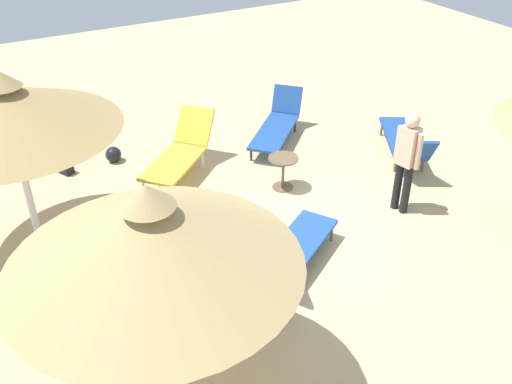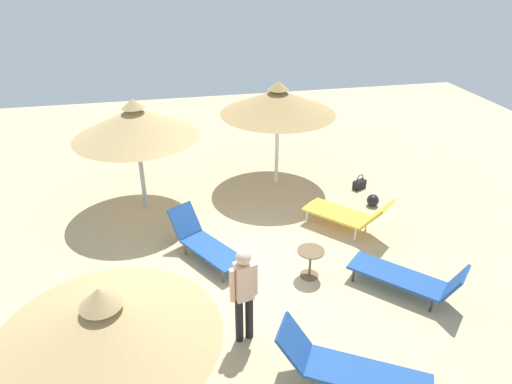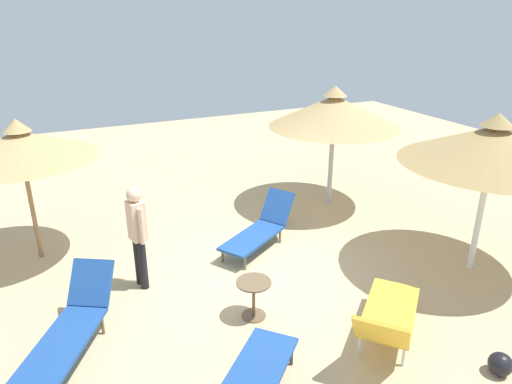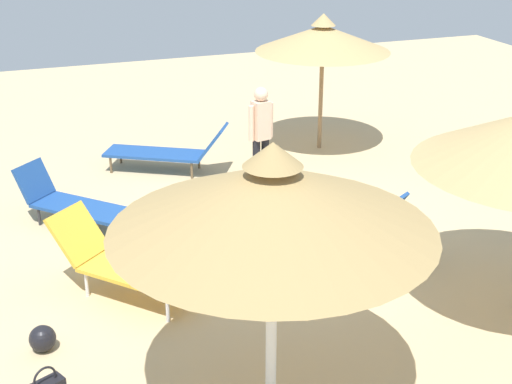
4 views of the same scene
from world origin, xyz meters
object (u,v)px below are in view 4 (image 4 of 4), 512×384
lounge_chair_near_right (75,203)px  side_table_round (194,207)px  parasol_umbrella_edge (272,198)px  person_standing_far_right (261,131)px  parasol_umbrella_front (323,38)px  lounge_chair_back (119,260)px  lounge_chair_near_left (345,217)px  beach_ball (43,338)px  lounge_chair_far_left (170,151)px

lounge_chair_near_right → side_table_round: (1.61, -0.86, 0.04)m
parasol_umbrella_edge → person_standing_far_right: size_ratio=1.69×
parasol_umbrella_front → lounge_chair_near_right: parasol_umbrella_front is taller
lounge_chair_back → person_standing_far_right: 3.95m
lounge_chair_near_left → beach_ball: (-4.30, -1.26, -0.24)m
lounge_chair_far_left → lounge_chair_near_left: bearing=-65.0°
lounge_chair_near_left → person_standing_far_right: (-0.40, 2.35, 0.61)m
lounge_chair_near_right → side_table_round: size_ratio=3.12×
parasol_umbrella_edge → beach_ball: 3.41m
lounge_chair_near_right → lounge_chair_back: size_ratio=1.00×
lounge_chair_far_left → lounge_chair_back: size_ratio=1.18×
lounge_chair_near_right → beach_ball: 3.26m
parasol_umbrella_front → side_table_round: parasol_umbrella_front is taller
lounge_chair_near_right → beach_ball: bearing=-103.5°
parasol_umbrella_edge → side_table_round: (0.35, 4.06, -1.85)m
person_standing_far_right → lounge_chair_back: bearing=-137.0°
lounge_chair_back → lounge_chair_near_left: bearing=5.5°
lounge_chair_near_left → person_standing_far_right: size_ratio=1.07×
parasol_umbrella_edge → lounge_chair_near_right: bearing=104.3°
parasol_umbrella_edge → lounge_chair_back: bearing=109.8°
beach_ball → parasol_umbrella_edge: bearing=-41.2°
person_standing_far_right → side_table_round: size_ratio=2.91×
parasol_umbrella_edge → parasol_umbrella_front: bearing=62.0°
lounge_chair_back → parasol_umbrella_front: bearing=41.9°
lounge_chair_far_left → person_standing_far_right: size_ratio=1.26×
lounge_chair_near_right → lounge_chair_back: 2.23m
lounge_chair_near_right → beach_ball: lounge_chair_near_right is taller
lounge_chair_back → beach_ball: (-1.04, -0.95, -0.30)m
lounge_chair_back → parasol_umbrella_edge: bearing=-70.2°
parasol_umbrella_front → lounge_chair_near_right: (-4.91, -1.96, -1.77)m
lounge_chair_far_left → person_standing_far_right: (1.27, -1.22, 0.60)m
lounge_chair_far_left → lounge_chair_back: lounge_chair_back is taller
lounge_chair_back → side_table_round: bearing=45.3°
side_table_round → beach_ball: (-2.37, -2.30, -0.26)m
side_table_round → lounge_chair_far_left: bearing=84.0°
parasol_umbrella_front → lounge_chair_back: bearing=-138.1°
parasol_umbrella_front → side_table_round: 4.67m
lounge_chair_near_right → lounge_chair_near_left: lounge_chair_near_left is taller
parasol_umbrella_edge → lounge_chair_near_left: (2.29, 3.03, -1.86)m
lounge_chair_near_right → person_standing_far_right: (3.14, 0.46, 0.63)m
lounge_chair_back → beach_ball: 1.44m
lounge_chair_near_right → lounge_chair_far_left: bearing=41.8°
lounge_chair_near_left → person_standing_far_right: bearing=99.7°
parasol_umbrella_front → person_standing_far_right: size_ratio=1.49×
parasol_umbrella_edge → side_table_round: parasol_umbrella_edge is taller
lounge_chair_far_left → parasol_umbrella_front: bearing=5.2°
parasol_umbrella_front → person_standing_far_right: (-1.77, -1.50, -1.14)m
parasol_umbrella_edge → person_standing_far_right: parasol_umbrella_edge is taller
parasol_umbrella_edge → person_standing_far_right: bearing=70.7°
lounge_chair_near_left → lounge_chair_far_left: bearing=115.0°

